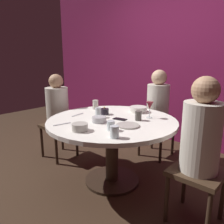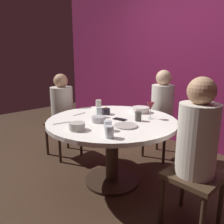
{
  "view_description": "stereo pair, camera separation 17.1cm",
  "coord_description": "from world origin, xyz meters",
  "views": [
    {
      "loc": [
        1.52,
        -1.7,
        1.36
      ],
      "look_at": [
        0.0,
        0.0,
        0.8
      ],
      "focal_mm": 36.08,
      "sensor_mm": 36.0,
      "label": 1
    },
    {
      "loc": [
        1.64,
        -1.58,
        1.36
      ],
      "look_at": [
        0.0,
        0.0,
        0.8
      ],
      "focal_mm": 36.08,
      "sensor_mm": 36.0,
      "label": 2
    }
  ],
  "objects": [
    {
      "name": "ground_plane",
      "position": [
        0.0,
        0.0,
        0.0
      ],
      "size": [
        8.0,
        8.0,
        0.0
      ],
      "primitive_type": "plane",
      "color": "#382619"
    },
    {
      "name": "back_wall",
      "position": [
        0.0,
        1.67,
        1.3
      ],
      "size": [
        6.0,
        0.1,
        2.6
      ],
      "primitive_type": "cube",
      "color": "maroon",
      "rests_on": "ground"
    },
    {
      "name": "dining_table",
      "position": [
        0.0,
        0.0,
        0.58
      ],
      "size": [
        1.36,
        1.36,
        0.72
      ],
      "color": "white",
      "rests_on": "ground"
    },
    {
      "name": "seated_diner_left",
      "position": [
        -0.98,
        0.0,
        0.71
      ],
      "size": [
        0.4,
        0.4,
        1.15
      ],
      "rotation": [
        0.0,
        0.0,
        6.28
      ],
      "color": "#3F2D1E",
      "rests_on": "ground"
    },
    {
      "name": "seated_diner_back",
      "position": [
        0.0,
        0.93,
        0.74
      ],
      "size": [
        0.4,
        0.4,
        1.2
      ],
      "rotation": [
        0.0,
        0.0,
        4.71
      ],
      "color": "#3F2D1E",
      "rests_on": "ground"
    },
    {
      "name": "seated_diner_right",
      "position": [
        0.93,
        0.0,
        0.75
      ],
      "size": [
        0.4,
        0.4,
        1.23
      ],
      "rotation": [
        0.0,
        0.0,
        3.14
      ],
      "color": "#3F2D1E",
      "rests_on": "ground"
    },
    {
      "name": "candle_holder",
      "position": [
        -0.21,
        0.1,
        0.76
      ],
      "size": [
        0.1,
        0.1,
        0.09
      ],
      "color": "black",
      "rests_on": "dining_table"
    },
    {
      "name": "wine_glass",
      "position": [
        0.26,
        0.32,
        0.85
      ],
      "size": [
        0.08,
        0.08,
        0.18
      ],
      "color": "silver",
      "rests_on": "dining_table"
    },
    {
      "name": "dinner_plate",
      "position": [
        0.27,
        -0.08,
        0.73
      ],
      "size": [
        0.22,
        0.22,
        0.01
      ],
      "primitive_type": "cylinder",
      "color": "#B2ADA3",
      "rests_on": "dining_table"
    },
    {
      "name": "cell_phone",
      "position": [
        0.06,
        0.05,
        0.73
      ],
      "size": [
        0.15,
        0.09,
        0.01
      ],
      "primitive_type": "cube",
      "rotation": [
        0.0,
        0.0,
        1.73
      ],
      "color": "black",
      "rests_on": "dining_table"
    },
    {
      "name": "bowl_serving_large",
      "position": [
        -0.03,
        -0.16,
        0.75
      ],
      "size": [
        0.14,
        0.14,
        0.06
      ],
      "primitive_type": "cylinder",
      "color": "#B7B7BC",
      "rests_on": "dining_table"
    },
    {
      "name": "bowl_salad_center",
      "position": [
        0.01,
        0.46,
        0.75
      ],
      "size": [
        0.2,
        0.2,
        0.06
      ],
      "primitive_type": "cylinder",
      "color": "silver",
      "rests_on": "dining_table"
    },
    {
      "name": "bowl_small_white",
      "position": [
        0.03,
        -0.47,
        0.75
      ],
      "size": [
        0.14,
        0.14,
        0.07
      ],
      "primitive_type": "cylinder",
      "color": "#B2ADA3",
      "rests_on": "dining_table"
    },
    {
      "name": "cup_near_candle",
      "position": [
        0.23,
        -0.28,
        0.77
      ],
      "size": [
        0.07,
        0.07,
        0.09
      ],
      "primitive_type": "cylinder",
      "color": "silver",
      "rests_on": "dining_table"
    },
    {
      "name": "cup_by_left_diner",
      "position": [
        -0.47,
        0.22,
        0.78
      ],
      "size": [
        0.07,
        0.07,
        0.11
      ],
      "primitive_type": "cylinder",
      "color": "beige",
      "rests_on": "dining_table"
    },
    {
      "name": "cup_by_right_diner",
      "position": [
        0.23,
        0.16,
        0.77
      ],
      "size": [
        0.07,
        0.07,
        0.1
      ],
      "primitive_type": "cylinder",
      "color": "#4C4742",
      "rests_on": "dining_table"
    },
    {
      "name": "cup_center_front",
      "position": [
        -0.17,
        -0.03,
        0.77
      ],
      "size": [
        0.06,
        0.06,
        0.11
      ],
      "primitive_type": "cylinder",
      "color": "silver",
      "rests_on": "dining_table"
    },
    {
      "name": "cup_far_edge",
      "position": [
        0.38,
        -0.4,
        0.77
      ],
      "size": [
        0.07,
        0.07,
        0.1
      ],
      "primitive_type": "cylinder",
      "color": "silver",
      "rests_on": "dining_table"
    },
    {
      "name": "fork_near_plate",
      "position": [
        -0.41,
        -0.12,
        0.72
      ],
      "size": [
        0.04,
        0.18,
        0.01
      ],
      "primitive_type": "cube",
      "rotation": [
        0.0,
        0.0,
        0.13
      ],
      "color": "#B7B7BC",
      "rests_on": "dining_table"
    },
    {
      "name": "knife_near_plate",
      "position": [
        -0.24,
        -0.46,
        0.72
      ],
      "size": [
        0.05,
        0.18,
        0.01
      ],
      "primitive_type": "cube",
      "rotation": [
        0.0,
        0.0,
        -0.21
      ],
      "color": "#B7B7BC",
      "rests_on": "dining_table"
    }
  ]
}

